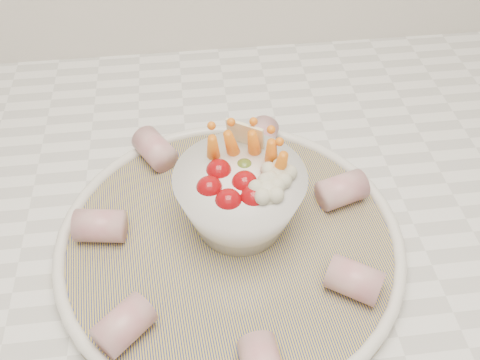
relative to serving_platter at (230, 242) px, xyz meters
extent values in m
cube|color=white|center=(-0.15, 0.06, -0.03)|extent=(2.04, 0.62, 0.04)
cylinder|color=navy|center=(0.00, 0.00, 0.00)|extent=(0.36, 0.36, 0.01)
torus|color=silver|center=(0.00, 0.00, 0.00)|extent=(0.34, 0.34, 0.01)
sphere|color=maroon|center=(-0.02, 0.01, 0.07)|extent=(0.02, 0.02, 0.02)
sphere|color=maroon|center=(0.00, -0.01, 0.07)|extent=(0.02, 0.02, 0.02)
sphere|color=maroon|center=(0.02, -0.01, 0.07)|extent=(0.02, 0.02, 0.02)
sphere|color=maroon|center=(-0.01, 0.03, 0.07)|extent=(0.02, 0.02, 0.02)
sphere|color=maroon|center=(0.02, 0.01, 0.07)|extent=(0.02, 0.02, 0.02)
sphere|color=#4C6521|center=(0.02, 0.04, 0.06)|extent=(0.02, 0.02, 0.02)
cone|color=orange|center=(0.01, 0.05, 0.07)|extent=(0.03, 0.04, 0.06)
cone|color=orange|center=(0.03, 0.05, 0.07)|extent=(0.03, 0.04, 0.06)
cone|color=orange|center=(0.04, 0.04, 0.07)|extent=(0.02, 0.04, 0.06)
cone|color=orange|center=(-0.01, 0.05, 0.07)|extent=(0.02, 0.03, 0.06)
cone|color=orange|center=(0.05, 0.02, 0.07)|extent=(0.02, 0.03, 0.06)
sphere|color=beige|center=(0.05, 0.01, 0.07)|extent=(0.03, 0.03, 0.03)
sphere|color=beige|center=(0.03, 0.00, 0.07)|extent=(0.03, 0.03, 0.03)
cube|color=beige|center=(0.02, 0.06, 0.08)|extent=(0.04, 0.03, 0.04)
cylinder|color=#AC4E5E|center=(0.12, 0.04, 0.02)|extent=(0.05, 0.04, 0.03)
cylinder|color=#AC4E5E|center=(0.05, 0.12, 0.02)|extent=(0.05, 0.05, 0.03)
cylinder|color=#AC4E5E|center=(-0.07, 0.12, 0.02)|extent=(0.05, 0.06, 0.03)
cylinder|color=#AC4E5E|center=(-0.12, 0.02, 0.02)|extent=(0.05, 0.04, 0.03)
cylinder|color=#AC4E5E|center=(-0.10, -0.09, 0.02)|extent=(0.06, 0.05, 0.03)
cylinder|color=#AC4E5E|center=(0.10, -0.07, 0.02)|extent=(0.06, 0.05, 0.03)
camera|label=1|loc=(-0.03, -0.32, 0.42)|focal=40.00mm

